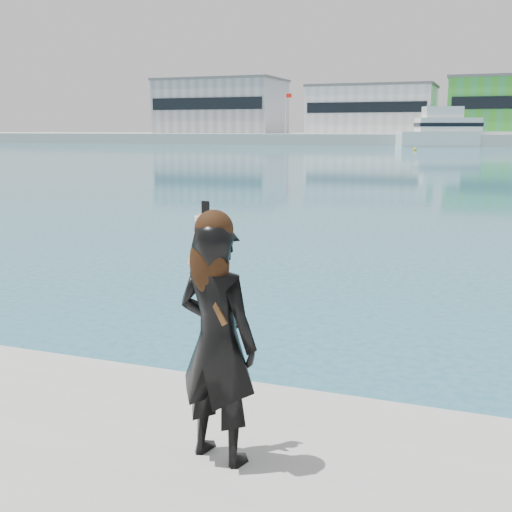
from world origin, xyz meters
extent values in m
cube|color=#9E9E99|center=(0.00, 130.00, 1.00)|extent=(320.00, 40.00, 2.00)
cube|color=gray|center=(-55.00, 128.00, 7.50)|extent=(26.00, 16.00, 11.00)
cube|color=black|center=(-55.00, 119.90, 8.05)|extent=(24.70, 0.20, 2.42)
cube|color=#59595B|center=(-55.00, 128.00, 13.25)|extent=(26.52, 16.32, 0.50)
cube|color=silver|center=(-22.00, 128.00, 6.50)|extent=(24.00, 15.00, 9.00)
cube|color=black|center=(-22.00, 120.40, 6.95)|extent=(22.80, 0.20, 1.98)
cube|color=#59595B|center=(-22.00, 128.00, 11.25)|extent=(24.48, 15.30, 0.50)
cylinder|color=silver|center=(-38.00, 121.00, 6.00)|extent=(0.16, 0.16, 8.00)
cube|color=red|center=(-37.40, 121.00, 9.40)|extent=(1.20, 0.04, 0.80)
cube|color=white|center=(-5.04, 111.09, 1.24)|extent=(19.18, 11.36, 2.47)
cube|color=white|center=(-6.00, 110.73, 3.61)|extent=(11.17, 7.68, 2.27)
cube|color=white|center=(-6.97, 110.36, 5.67)|extent=(7.02, 5.46, 1.86)
cube|color=black|center=(-6.00, 110.73, 3.61)|extent=(11.40, 7.85, 0.62)
cylinder|color=silver|center=(-6.97, 110.36, 7.63)|extent=(0.16, 0.16, 2.06)
sphere|color=yellow|center=(-8.62, 87.77, 0.00)|extent=(0.50, 0.50, 0.50)
imported|color=black|center=(0.33, -0.26, 1.58)|extent=(0.64, 0.49, 1.55)
sphere|color=black|center=(0.32, -0.28, 2.30)|extent=(0.24, 0.24, 0.24)
ellipsoid|color=black|center=(0.31, -0.33, 2.11)|extent=(0.26, 0.13, 0.41)
cylinder|color=tan|center=(0.14, -0.12, 2.20)|extent=(0.11, 0.19, 0.34)
cylinder|color=white|center=(0.15, -0.08, 2.33)|extent=(0.09, 0.09, 0.03)
cube|color=black|center=(0.16, -0.04, 2.39)|extent=(0.06, 0.03, 0.11)
cube|color=#4C2D14|center=(0.34, -0.35, 1.89)|extent=(0.22, 0.07, 0.32)
camera|label=1|loc=(1.89, -3.78, 2.90)|focal=45.00mm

